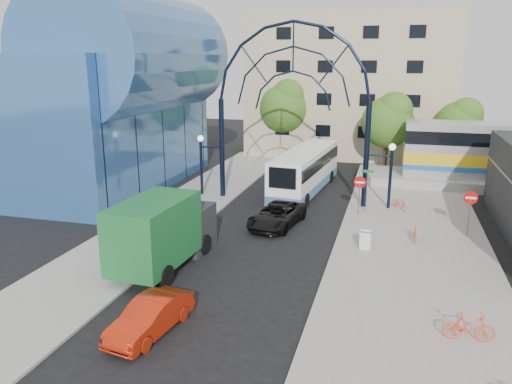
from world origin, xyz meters
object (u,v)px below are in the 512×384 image
(tree_north_c, at_px, (460,123))
(bike_near_a, at_px, (400,203))
(bike_near_b, at_px, (415,232))
(do_not_enter_sign, at_px, (470,202))
(city_bus, at_px, (305,170))
(bike_far_b, at_px, (469,327))
(street_name_sign, at_px, (367,182))
(sandwich_board, at_px, (365,238))
(green_truck, at_px, (164,231))
(tree_north_a, at_px, (389,119))
(black_suv, at_px, (277,215))
(gateway_arch, at_px, (293,76))
(tree_north_b, at_px, (286,105))
(stop_sign, at_px, (360,186))
(red_sedan, at_px, (150,317))

(tree_north_c, distance_m, bike_near_a, 15.21)
(bike_near_b, bearing_deg, do_not_enter_sign, 33.42)
(city_bus, height_order, bike_far_b, city_bus)
(tree_north_c, xyz_separation_m, bike_near_b, (-3.99, -19.83, -3.71))
(street_name_sign, xyz_separation_m, sandwich_board, (0.40, -6.62, -1.39))
(street_name_sign, height_order, city_bus, city_bus)
(green_truck, xyz_separation_m, bike_far_b, (13.24, -3.46, -1.09))
(tree_north_a, xyz_separation_m, black_suv, (-5.84, -17.20, -3.92))
(green_truck, height_order, bike_near_a, green_truck)
(city_bus, bearing_deg, tree_north_a, 61.33)
(gateway_arch, xyz_separation_m, bike_near_b, (8.13, -5.90, -7.99))
(sandwich_board, bearing_deg, bike_near_b, 40.03)
(sandwich_board, bearing_deg, green_truck, -154.51)
(tree_north_a, relative_size, tree_north_c, 1.08)
(do_not_enter_sign, xyz_separation_m, tree_north_a, (-4.88, 15.93, 2.63))
(tree_north_a, bearing_deg, tree_north_c, 18.44)
(tree_north_b, relative_size, black_suv, 1.62)
(bike_near_a, bearing_deg, stop_sign, -178.01)
(bike_near_b, bearing_deg, city_bus, 129.66)
(black_suv, relative_size, bike_far_b, 2.83)
(red_sedan, height_order, bike_far_b, red_sedan)
(tree_north_c, bearing_deg, stop_sign, -114.69)
(do_not_enter_sign, xyz_separation_m, tree_north_c, (1.12, 17.93, 2.30))
(do_not_enter_sign, bearing_deg, black_suv, -173.26)
(sandwich_board, xyz_separation_m, red_sedan, (-6.96, -10.21, -0.10))
(stop_sign, distance_m, black_suv, 5.73)
(do_not_enter_sign, relative_size, black_suv, 0.50)
(sandwich_board, bearing_deg, gateway_arch, 124.91)
(black_suv, bearing_deg, bike_near_b, 4.01)
(stop_sign, relative_size, street_name_sign, 0.89)
(tree_north_a, distance_m, bike_near_b, 18.39)
(stop_sign, bearing_deg, gateway_arch, 157.37)
(sandwich_board, relative_size, bike_near_a, 0.65)
(do_not_enter_sign, height_order, sandwich_board, do_not_enter_sign)
(tree_north_b, xyz_separation_m, tree_north_c, (16.00, -2.00, -0.99))
(green_truck, distance_m, red_sedan, 6.33)
(tree_north_a, height_order, bike_near_a, tree_north_a)
(city_bus, bearing_deg, black_suv, -85.62)
(do_not_enter_sign, distance_m, green_truck, 16.82)
(tree_north_b, distance_m, tree_north_c, 16.15)
(stop_sign, bearing_deg, green_truck, -128.85)
(green_truck, bearing_deg, bike_near_a, 51.71)
(green_truck, xyz_separation_m, bike_near_b, (11.70, 6.50, -1.17))
(green_truck, relative_size, bike_near_a, 4.61)
(city_bus, xyz_separation_m, black_suv, (-0.13, -8.68, -0.93))
(bike_near_a, bearing_deg, red_sedan, -152.06)
(do_not_enter_sign, relative_size, tree_north_a, 0.35)
(tree_north_c, relative_size, red_sedan, 1.66)
(tree_north_a, bearing_deg, sandwich_board, -91.50)
(bike_near_a, bearing_deg, do_not_enter_sign, -83.92)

